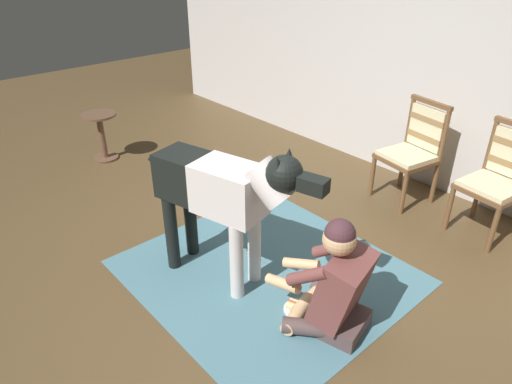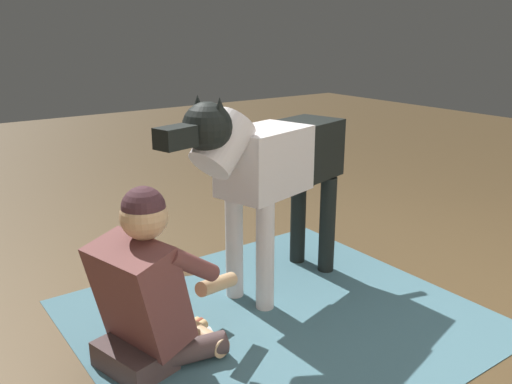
{
  "view_description": "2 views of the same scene",
  "coord_description": "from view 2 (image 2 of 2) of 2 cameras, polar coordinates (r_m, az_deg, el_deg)",
  "views": [
    {
      "loc": [
        2.23,
        -1.71,
        2.31
      ],
      "look_at": [
        0.3,
        0.01,
        0.87
      ],
      "focal_mm": 32.34,
      "sensor_mm": 36.0,
      "label": 1
    },
    {
      "loc": [
        1.73,
        2.23,
        1.48
      ],
      "look_at": [
        0.24,
        0.17,
        0.7
      ],
      "focal_mm": 37.54,
      "sensor_mm": 36.0,
      "label": 2
    }
  ],
  "objects": [
    {
      "name": "person_sitting_on_floor",
      "position": [
        2.49,
        -11.35,
        -10.38
      ],
      "size": [
        0.73,
        0.58,
        0.84
      ],
      "color": "#503D3D",
      "rests_on": "ground"
    },
    {
      "name": "area_rug",
      "position": [
        2.93,
        2.36,
        -13.13
      ],
      "size": [
        1.98,
        1.83,
        0.01
      ],
      "primitive_type": "cube",
      "color": "slate",
      "rests_on": "ground"
    },
    {
      "name": "large_dog",
      "position": [
        2.94,
        1.62,
        2.86
      ],
      "size": [
        1.45,
        0.53,
        1.18
      ],
      "color": "silver",
      "rests_on": "ground"
    },
    {
      "name": "ground_plane",
      "position": [
        3.18,
        1.78,
        -10.56
      ],
      "size": [
        14.22,
        14.22,
        0.0
      ],
      "primitive_type": "plane",
      "color": "brown"
    },
    {
      "name": "hot_dog_on_plate",
      "position": [
        2.78,
        -6.96,
        -14.48
      ],
      "size": [
        0.22,
        0.22,
        0.06
      ],
      "color": "silver",
      "rests_on": "ground"
    }
  ]
}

